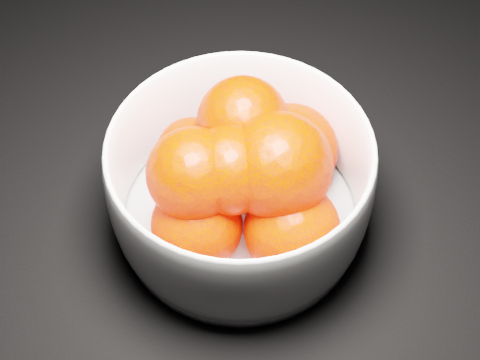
# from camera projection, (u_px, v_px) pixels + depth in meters

# --- Properties ---
(ground) EXTENTS (3.00, 3.00, 0.00)m
(ground) POSITION_uv_depth(u_px,v_px,m) (322.00, 160.00, 0.62)
(ground) COLOR black
(ground) RESTS_ON ground
(bowl) EXTENTS (0.21, 0.21, 0.10)m
(bowl) POSITION_uv_depth(u_px,v_px,m) (240.00, 184.00, 0.54)
(bowl) COLOR white
(bowl) RESTS_ON ground
(orange_pile) EXTENTS (0.16, 0.16, 0.12)m
(orange_pile) POSITION_uv_depth(u_px,v_px,m) (248.00, 173.00, 0.52)
(orange_pile) COLOR #FC1C00
(orange_pile) RESTS_ON bowl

